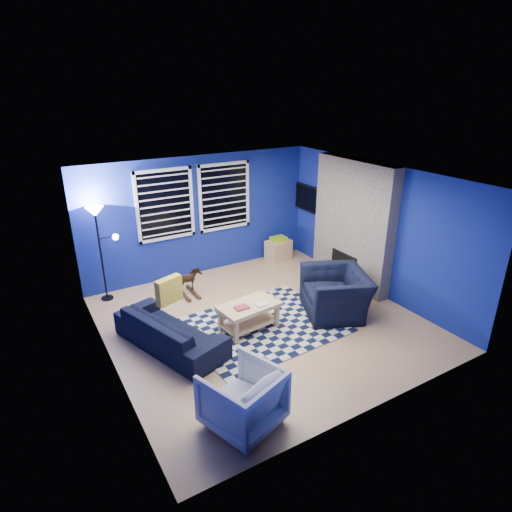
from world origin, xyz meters
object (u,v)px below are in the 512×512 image
at_px(rocking_horse, 188,281).
at_px(floor_lamp, 98,225).
at_px(cabinet, 278,249).
at_px(armchair_bent, 242,398).
at_px(tv, 310,199).
at_px(coffee_table, 249,311).
at_px(armchair_big, 336,293).
at_px(sofa, 170,330).

bearing_deg(rocking_horse, floor_lamp, 50.40).
relative_size(cabinet, floor_lamp, 0.33).
xyz_separation_m(armchair_bent, rocking_horse, (0.72, 3.48, -0.08)).
bearing_deg(tv, armchair_bent, -134.92).
bearing_deg(coffee_table, armchair_bent, -121.74).
xyz_separation_m(tv, rocking_horse, (-3.16, -0.41, -1.10)).
distance_m(cabinet, floor_lamp, 4.06).
distance_m(coffee_table, floor_lamp, 3.13).
xyz_separation_m(armchair_big, coffee_table, (-1.60, 0.28, -0.05)).
height_order(coffee_table, cabinet, cabinet).
xyz_separation_m(armchair_bent, cabinet, (3.21, 4.10, -0.13)).
distance_m(tv, rocking_horse, 3.37).
bearing_deg(tv, sofa, -155.02).
bearing_deg(tv, coffee_table, -142.97).
xyz_separation_m(sofa, coffee_table, (1.29, -0.19, 0.06)).
xyz_separation_m(rocking_horse, coffee_table, (0.39, -1.68, 0.04)).
bearing_deg(rocking_horse, armchair_bent, 153.63).
bearing_deg(rocking_horse, tv, -97.35).
distance_m(armchair_bent, coffee_table, 2.12).
bearing_deg(armchair_big, coffee_table, -77.20).
xyz_separation_m(tv, armchair_bent, (-3.88, -3.89, -1.02)).
height_order(tv, coffee_table, tv).
relative_size(rocking_horse, floor_lamp, 0.30).
distance_m(rocking_horse, floor_lamp, 1.93).
distance_m(sofa, cabinet, 3.98).
relative_size(armchair_bent, cabinet, 1.38).
bearing_deg(floor_lamp, tv, -2.97).
relative_size(tv, coffee_table, 0.96).
height_order(rocking_horse, floor_lamp, floor_lamp).
bearing_deg(armchair_bent, cabinet, -147.00).
relative_size(tv, sofa, 0.51).
height_order(tv, cabinet, tv).
xyz_separation_m(tv, floor_lamp, (-4.53, 0.24, 0.08)).
bearing_deg(armchair_big, rocking_horse, -111.71).
bearing_deg(rocking_horse, cabinet, -90.64).
bearing_deg(floor_lamp, armchair_bent, -80.95).
bearing_deg(coffee_table, cabinet, 47.72).
distance_m(tv, sofa, 4.61).
height_order(armchair_big, coffee_table, armchair_big).
relative_size(armchair_bent, floor_lamp, 0.46).
height_order(sofa, floor_lamp, floor_lamp).
relative_size(sofa, armchair_bent, 2.33).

